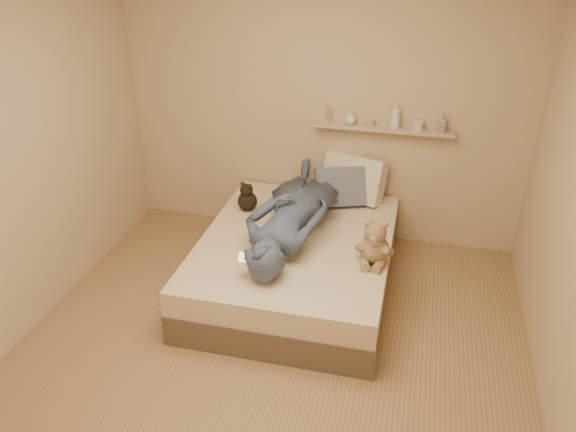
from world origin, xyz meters
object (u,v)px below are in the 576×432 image
(bed, at_px, (296,262))
(dark_plush, at_px, (247,198))
(person, at_px, (293,211))
(pillow_grey, at_px, (344,186))
(wall_shelf, at_px, (383,129))
(teddy_bear, at_px, (374,245))
(game_console, at_px, (252,258))
(pillow_cream, at_px, (354,178))

(bed, bearing_deg, dark_plush, 144.41)
(dark_plush, xyz_separation_m, person, (0.48, -0.29, 0.08))
(pillow_grey, distance_m, wall_shelf, 0.60)
(teddy_bear, bearing_deg, wall_shelf, 94.15)
(bed, relative_size, pillow_grey, 3.80)
(game_console, bearing_deg, teddy_bear, 26.12)
(pillow_grey, relative_size, wall_shelf, 0.42)
(bed, height_order, pillow_cream, pillow_cream)
(teddy_bear, height_order, pillow_grey, teddy_bear)
(bed, height_order, dark_plush, dark_plush)
(game_console, height_order, person, person)
(pillow_cream, xyz_separation_m, person, (-0.38, -0.75, -0.00))
(dark_plush, bearing_deg, person, -31.59)
(pillow_cream, bearing_deg, game_console, -109.85)
(pillow_cream, bearing_deg, pillow_grey, -116.48)
(dark_plush, xyz_separation_m, wall_shelf, (1.07, 0.53, 0.54))
(bed, relative_size, person, 1.16)
(dark_plush, bearing_deg, teddy_bear, -26.60)
(teddy_bear, height_order, dark_plush, teddy_bear)
(teddy_bear, relative_size, dark_plush, 1.40)
(teddy_bear, xyz_separation_m, person, (-0.68, 0.28, 0.05))
(bed, relative_size, wall_shelf, 1.58)
(dark_plush, bearing_deg, bed, -35.59)
(dark_plush, bearing_deg, wall_shelf, 26.40)
(person, bearing_deg, wall_shelf, -121.30)
(game_console, bearing_deg, wall_shelf, 64.12)
(game_console, bearing_deg, bed, 73.08)
(person, distance_m, wall_shelf, 1.12)
(pillow_grey, relative_size, person, 0.31)
(game_console, distance_m, dark_plush, 1.04)
(teddy_bear, distance_m, pillow_grey, 0.97)
(dark_plush, xyz_separation_m, pillow_grey, (0.79, 0.31, 0.06))
(person, xyz_separation_m, wall_shelf, (0.60, 0.83, 0.45))
(pillow_cream, distance_m, pillow_grey, 0.16)
(game_console, distance_m, teddy_bear, 0.91)
(bed, bearing_deg, game_console, -106.92)
(game_console, xyz_separation_m, pillow_cream, (0.52, 1.43, 0.04))
(dark_plush, distance_m, person, 0.57)
(wall_shelf, bearing_deg, bed, -121.18)
(game_console, xyz_separation_m, person, (0.14, 0.68, 0.04))
(teddy_bear, distance_m, wall_shelf, 1.22)
(bed, xyz_separation_m, pillow_cream, (0.33, 0.83, 0.43))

